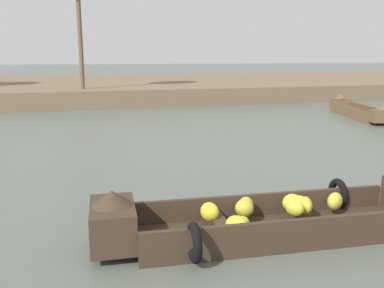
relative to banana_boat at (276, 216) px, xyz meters
name	(u,v)px	position (x,y,z in m)	size (l,w,h in m)	color
ground_plane	(128,151)	(-1.36, 6.17, -0.29)	(300.00, 300.00, 0.00)	#596056
riverbank_strip	(92,87)	(-1.36, 25.84, 0.17)	(160.00, 20.00, 0.93)	#756047
banana_boat	(276,216)	(0.00, 0.00, 0.00)	(5.37, 1.65, 0.86)	#3D2D21
fishing_skiff_distant	(359,111)	(9.25, 10.05, -0.02)	(2.09, 4.94, 0.81)	brown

